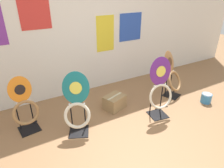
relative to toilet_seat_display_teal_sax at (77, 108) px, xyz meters
The scene contains 8 objects.
ground_plane 1.37m from the toilet_seat_display_teal_sax, 55.94° to the right, with size 14.00×14.00×0.00m, color #8E6642.
wall_back 1.65m from the toilet_seat_display_teal_sax, 58.31° to the left, with size 8.00×0.07×2.60m.
toilet_seat_display_teal_sax is the anchor object (origin of this frame).
toilet_seat_display_purple_note 1.31m from the toilet_seat_display_teal_sax, 11.11° to the right, with size 0.42×0.32×0.99m.
toilet_seat_display_woodgrain 1.95m from the toilet_seat_display_teal_sax, ahead, with size 0.47×0.46×0.87m.
toilet_seat_display_orange_sun 0.75m from the toilet_seat_display_teal_sax, 147.77° to the left, with size 0.38×0.31×0.85m.
paint_can 2.37m from the toilet_seat_display_teal_sax, ahead, with size 0.18×0.18×0.18m.
storage_box 0.86m from the toilet_seat_display_teal_sax, 19.66° to the left, with size 0.42×0.37×0.24m.
Camera 1 is at (-1.46, -1.19, 1.95)m, focal length 32.00 mm.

